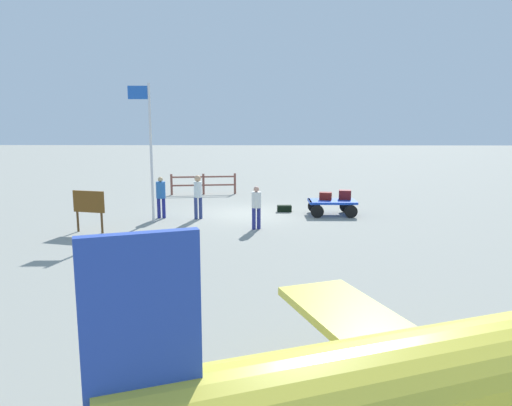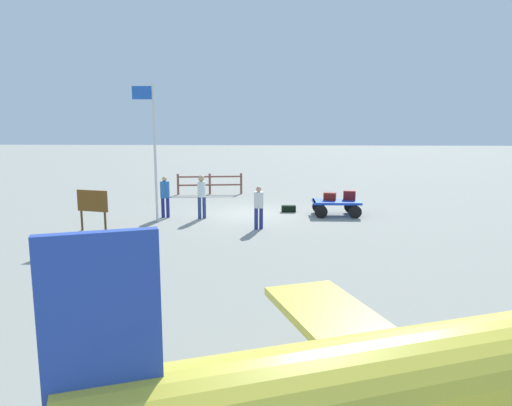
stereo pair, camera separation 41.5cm
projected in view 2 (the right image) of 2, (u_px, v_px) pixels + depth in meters
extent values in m
plane|color=gray|center=(252.00, 213.00, 20.68)|extent=(120.00, 120.00, 0.00)
cube|color=blue|center=(336.00, 202.00, 20.12)|extent=(1.99, 1.20, 0.10)
cube|color=blue|center=(314.00, 202.00, 20.16)|extent=(0.09, 1.12, 0.10)
cylinder|color=black|center=(321.00, 212.00, 19.60)|extent=(0.53, 0.13, 0.53)
cylinder|color=black|center=(318.00, 207.00, 20.80)|extent=(0.53, 0.13, 0.53)
cylinder|color=black|center=(355.00, 212.00, 19.55)|extent=(0.53, 0.13, 0.53)
cylinder|color=black|center=(350.00, 207.00, 20.75)|extent=(0.53, 0.13, 0.53)
cube|color=maroon|center=(330.00, 196.00, 20.23)|extent=(0.56, 0.43, 0.32)
cube|color=maroon|center=(349.00, 195.00, 20.31)|extent=(0.55, 0.43, 0.39)
cube|color=black|center=(289.00, 209.00, 20.99)|extent=(0.63, 0.32, 0.28)
cylinder|color=navy|center=(261.00, 218.00, 17.64)|extent=(0.14, 0.14, 0.80)
cylinder|color=navy|center=(256.00, 219.00, 17.55)|extent=(0.14, 0.14, 0.80)
cylinder|color=silver|center=(259.00, 200.00, 17.48)|extent=(0.47, 0.47, 0.58)
sphere|color=tan|center=(259.00, 189.00, 17.41)|extent=(0.20, 0.20, 0.20)
cylinder|color=navy|center=(168.00, 208.00, 19.71)|extent=(0.14, 0.14, 0.83)
cylinder|color=navy|center=(163.00, 208.00, 19.70)|extent=(0.14, 0.14, 0.83)
cylinder|color=#265EA9|center=(165.00, 190.00, 19.58)|extent=(0.41, 0.41, 0.67)
sphere|color=tan|center=(164.00, 179.00, 19.50)|extent=(0.20, 0.20, 0.20)
cylinder|color=navy|center=(204.00, 208.00, 19.54)|extent=(0.14, 0.14, 0.89)
cylinder|color=navy|center=(200.00, 208.00, 19.46)|extent=(0.14, 0.14, 0.89)
cylinder|color=silver|center=(202.00, 189.00, 19.37)|extent=(0.44, 0.44, 0.63)
sphere|color=tan|center=(201.00, 178.00, 19.30)|extent=(0.26, 0.26, 0.26)
cylinder|color=yellow|center=(417.00, 402.00, 4.74)|extent=(6.71, 3.69, 1.46)
cube|color=yellow|center=(418.00, 389.00, 4.71)|extent=(3.18, 6.12, 0.12)
cube|color=#2745AD|center=(101.00, 315.00, 3.65)|extent=(0.88, 0.41, 1.30)
cylinder|color=silver|center=(155.00, 154.00, 18.59)|extent=(0.10, 0.10, 5.33)
cube|color=blue|center=(142.00, 93.00, 18.22)|extent=(0.75, 0.06, 0.50)
cylinder|color=#4C3319|center=(105.00, 222.00, 17.10)|extent=(0.08, 0.08, 0.73)
cylinder|color=#4C3319|center=(82.00, 221.00, 17.38)|extent=(0.08, 0.08, 0.73)
cube|color=brown|center=(92.00, 201.00, 17.12)|extent=(1.20, 0.36, 0.77)
cylinder|color=brown|center=(241.00, 184.00, 26.19)|extent=(0.12, 0.12, 1.13)
cylinder|color=brown|center=(210.00, 184.00, 26.03)|extent=(0.12, 0.12, 1.13)
cylinder|color=brown|center=(178.00, 184.00, 25.87)|extent=(0.12, 0.12, 1.13)
cube|color=brown|center=(210.00, 177.00, 25.96)|extent=(3.39, 0.56, 0.08)
cube|color=brown|center=(210.00, 185.00, 26.04)|extent=(3.39, 0.56, 0.08)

